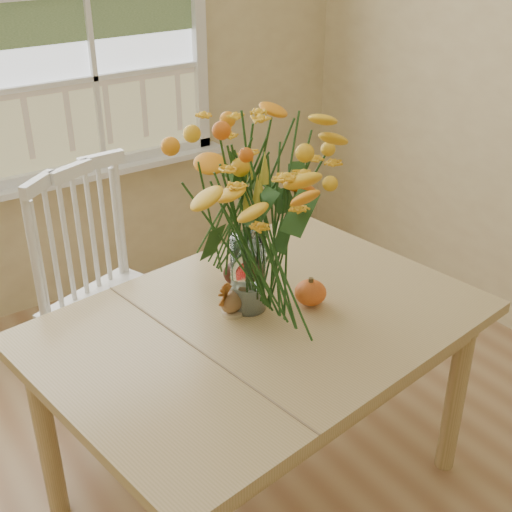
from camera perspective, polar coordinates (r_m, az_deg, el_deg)
dining_table at (r=2.24m, az=0.29°, el=-7.24°), size 1.50×1.16×0.73m
windsor_chair at (r=2.74m, az=-12.55°, el=-2.50°), size 0.61×0.60×1.03m
flower_vase at (r=2.07m, az=-0.69°, el=4.72°), size 0.54×0.54×0.64m
pumpkin at (r=2.25m, az=4.55°, el=-3.15°), size 0.11×0.11×0.08m
turkey_figurine at (r=2.20m, az=-1.99°, el=-3.83°), size 0.11×0.10×0.11m
dark_gourd at (r=2.36m, az=-1.68°, el=-1.54°), size 0.13×0.09×0.08m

